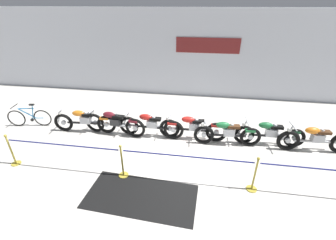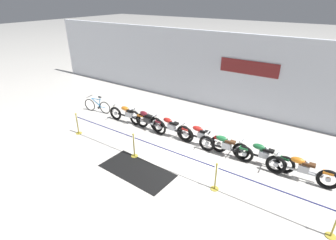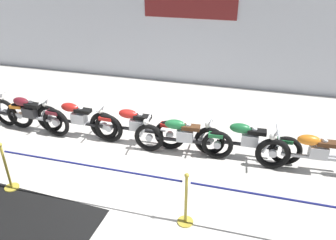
# 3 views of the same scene
# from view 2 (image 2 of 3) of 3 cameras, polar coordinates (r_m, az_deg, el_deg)

# --- Properties ---
(ground_plane) EXTENTS (120.00, 120.00, 0.00)m
(ground_plane) POSITION_cam_2_polar(r_m,az_deg,el_deg) (11.02, 4.91, -7.05)
(ground_plane) COLOR silver
(back_wall) EXTENTS (28.00, 0.29, 4.20)m
(back_wall) POSITION_cam_2_polar(r_m,az_deg,el_deg) (14.52, 15.40, 9.48)
(back_wall) COLOR silver
(back_wall) RESTS_ON ground
(motorcycle_orange_0) EXTENTS (2.40, 0.62, 0.94)m
(motorcycle_orange_0) POSITION_cam_2_polar(r_m,az_deg,el_deg) (13.31, -8.66, 1.11)
(motorcycle_orange_0) COLOR black
(motorcycle_orange_0) RESTS_ON ground
(motorcycle_maroon_1) EXTENTS (2.37, 0.62, 0.96)m
(motorcycle_maroon_1) POSITION_cam_2_polar(r_m,az_deg,el_deg) (12.59, -4.66, -0.07)
(motorcycle_maroon_1) COLOR black
(motorcycle_maroon_1) RESTS_ON ground
(motorcycle_red_2) EXTENTS (2.41, 0.62, 0.94)m
(motorcycle_red_2) POSITION_cam_2_polar(r_m,az_deg,el_deg) (11.92, 0.59, -1.61)
(motorcycle_red_2) COLOR black
(motorcycle_red_2) RESTS_ON ground
(motorcycle_red_3) EXTENTS (2.41, 0.62, 0.95)m
(motorcycle_red_3) POSITION_cam_2_polar(r_m,az_deg,el_deg) (11.28, 7.14, -3.53)
(motorcycle_red_3) COLOR black
(motorcycle_red_3) RESTS_ON ground
(motorcycle_green_4) EXTENTS (2.28, 0.62, 0.93)m
(motorcycle_green_4) POSITION_cam_2_polar(r_m,az_deg,el_deg) (10.76, 12.32, -5.59)
(motorcycle_green_4) COLOR black
(motorcycle_green_4) RESTS_ON ground
(motorcycle_green_5) EXTENTS (2.36, 0.62, 0.93)m
(motorcycle_green_5) POSITION_cam_2_polar(r_m,az_deg,el_deg) (10.61, 19.82, -7.18)
(motorcycle_green_5) COLOR black
(motorcycle_green_5) RESTS_ON ground
(motorcycle_orange_6) EXTENTS (2.40, 0.62, 0.95)m
(motorcycle_orange_6) POSITION_cam_2_polar(r_m,az_deg,el_deg) (10.33, 27.00, -9.57)
(motorcycle_orange_6) COLOR black
(motorcycle_orange_6) RESTS_ON ground
(bicycle) EXTENTS (1.69, 0.49, 0.95)m
(bicycle) POSITION_cam_2_polar(r_m,az_deg,el_deg) (15.01, -15.13, 3.01)
(bicycle) COLOR black
(bicycle) RESTS_ON ground
(stanchion_far_left) EXTENTS (10.50, 0.28, 1.05)m
(stanchion_far_left) POSITION_cam_2_polar(r_m,az_deg,el_deg) (10.24, -6.02, -5.02)
(stanchion_far_left) COLOR gold
(stanchion_far_left) RESTS_ON ground
(stanchion_mid_left) EXTENTS (0.28, 0.28, 1.05)m
(stanchion_mid_left) POSITION_cam_2_polar(r_m,az_deg,el_deg) (10.64, -7.39, -6.22)
(stanchion_mid_left) COLOR gold
(stanchion_mid_left) RESTS_ON ground
(stanchion_mid_right) EXTENTS (0.28, 0.28, 1.05)m
(stanchion_mid_right) POSITION_cam_2_polar(r_m,az_deg,el_deg) (9.07, 10.26, -12.83)
(stanchion_mid_right) COLOR gold
(stanchion_mid_right) RESTS_ON ground
(stanchion_far_right) EXTENTS (0.28, 0.28, 1.05)m
(stanchion_far_right) POSITION_cam_2_polar(r_m,az_deg,el_deg) (8.74, 32.42, -19.06)
(stanchion_far_right) COLOR gold
(stanchion_far_right) RESTS_ON ground
(floor_banner) EXTENTS (2.90, 1.53, 0.01)m
(floor_banner) POSITION_cam_2_polar(r_m,az_deg,el_deg) (10.03, -6.80, -10.84)
(floor_banner) COLOR black
(floor_banner) RESTS_ON ground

